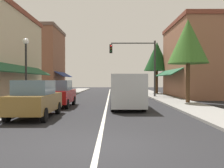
{
  "coord_description": "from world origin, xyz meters",
  "views": [
    {
      "loc": [
        0.38,
        -6.7,
        1.76
      ],
      "look_at": [
        0.45,
        14.23,
        1.46
      ],
      "focal_mm": 40.52,
      "sensor_mm": 36.0,
      "label": 1
    }
  ],
  "objects_px": {
    "street_lamp_left_near": "(25,61)",
    "tree_right_far": "(156,57)",
    "van_in_lane": "(126,90)",
    "traffic_signal_mast_arm": "(139,59)",
    "parked_car_second_left": "(58,94)",
    "tree_right_near": "(187,42)",
    "parked_car_nearest_left": "(34,99)"
  },
  "relations": [
    {
      "from": "street_lamp_left_near",
      "to": "tree_right_far",
      "type": "height_order",
      "value": "tree_right_far"
    },
    {
      "from": "van_in_lane",
      "to": "traffic_signal_mast_arm",
      "type": "distance_m",
      "value": 10.73
    },
    {
      "from": "parked_car_second_left",
      "to": "tree_right_near",
      "type": "height_order",
      "value": "tree_right_near"
    },
    {
      "from": "van_in_lane",
      "to": "street_lamp_left_near",
      "type": "bearing_deg",
      "value": -174.12
    },
    {
      "from": "parked_car_nearest_left",
      "to": "parked_car_second_left",
      "type": "distance_m",
      "value": 4.96
    },
    {
      "from": "street_lamp_left_near",
      "to": "tree_right_far",
      "type": "distance_m",
      "value": 20.4
    },
    {
      "from": "van_in_lane",
      "to": "tree_right_near",
      "type": "bearing_deg",
      "value": 32.66
    },
    {
      "from": "parked_car_nearest_left",
      "to": "tree_right_far",
      "type": "distance_m",
      "value": 22.82
    },
    {
      "from": "traffic_signal_mast_arm",
      "to": "tree_right_near",
      "type": "relative_size",
      "value": 0.92
    },
    {
      "from": "parked_car_second_left",
      "to": "traffic_signal_mast_arm",
      "type": "height_order",
      "value": "traffic_signal_mast_arm"
    },
    {
      "from": "van_in_lane",
      "to": "tree_right_near",
      "type": "relative_size",
      "value": 0.82
    },
    {
      "from": "tree_right_near",
      "to": "parked_car_second_left",
      "type": "bearing_deg",
      "value": -167.78
    },
    {
      "from": "van_in_lane",
      "to": "traffic_signal_mast_arm",
      "type": "relative_size",
      "value": 0.89
    },
    {
      "from": "tree_right_near",
      "to": "van_in_lane",
      "type": "bearing_deg",
      "value": -147.41
    },
    {
      "from": "van_in_lane",
      "to": "parked_car_nearest_left",
      "type": "bearing_deg",
      "value": -139.25
    },
    {
      "from": "parked_car_nearest_left",
      "to": "street_lamp_left_near",
      "type": "relative_size",
      "value": 0.96
    },
    {
      "from": "traffic_signal_mast_arm",
      "to": "tree_right_far",
      "type": "xyz_separation_m",
      "value": [
        2.93,
        6.31,
        0.83
      ]
    },
    {
      "from": "traffic_signal_mast_arm",
      "to": "tree_right_near",
      "type": "height_order",
      "value": "tree_right_near"
    },
    {
      "from": "van_in_lane",
      "to": "tree_right_near",
      "type": "height_order",
      "value": "tree_right_near"
    },
    {
      "from": "parked_car_second_left",
      "to": "van_in_lane",
      "type": "xyz_separation_m",
      "value": [
        4.5,
        -1.03,
        0.27
      ]
    },
    {
      "from": "van_in_lane",
      "to": "street_lamp_left_near",
      "type": "xyz_separation_m",
      "value": [
        -6.11,
        -0.62,
        1.79
      ]
    },
    {
      "from": "van_in_lane",
      "to": "street_lamp_left_near",
      "type": "relative_size",
      "value": 1.21
    },
    {
      "from": "street_lamp_left_near",
      "to": "tree_right_near",
      "type": "xyz_separation_m",
      "value": [
        10.85,
        3.65,
        1.71
      ]
    },
    {
      "from": "street_lamp_left_near",
      "to": "parked_car_nearest_left",
      "type": "bearing_deg",
      "value": -64.96
    },
    {
      "from": "parked_car_nearest_left",
      "to": "tree_right_near",
      "type": "height_order",
      "value": "tree_right_near"
    },
    {
      "from": "parked_car_nearest_left",
      "to": "tree_right_far",
      "type": "relative_size",
      "value": 0.62
    },
    {
      "from": "van_in_lane",
      "to": "tree_right_far",
      "type": "xyz_separation_m",
      "value": [
        4.82,
        16.49,
        3.66
      ]
    },
    {
      "from": "van_in_lane",
      "to": "street_lamp_left_near",
      "type": "height_order",
      "value": "street_lamp_left_near"
    },
    {
      "from": "van_in_lane",
      "to": "traffic_signal_mast_arm",
      "type": "xyz_separation_m",
      "value": [
        1.89,
        10.18,
        2.83
      ]
    },
    {
      "from": "tree_right_far",
      "to": "parked_car_second_left",
      "type": "bearing_deg",
      "value": -121.07
    },
    {
      "from": "traffic_signal_mast_arm",
      "to": "street_lamp_left_near",
      "type": "distance_m",
      "value": 13.48
    },
    {
      "from": "tree_right_near",
      "to": "tree_right_far",
      "type": "distance_m",
      "value": 13.47
    }
  ]
}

